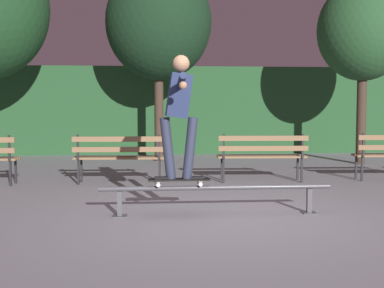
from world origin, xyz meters
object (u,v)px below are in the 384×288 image
tree_behind_benches (159,23)px  skateboard (179,180)px  park_bench_left_center (119,154)px  skateboarder (179,106)px  tree_far_right (363,31)px  grind_rail (216,192)px  park_bench_right_center (262,152)px

tree_behind_benches → skateboard: bearing=-89.4°
skateboard → park_bench_left_center: bearing=107.2°
skateboarder → tree_far_right: tree_far_right is taller
grind_rail → park_bench_right_center: size_ratio=1.84×
tree_far_right → skateboarder: bearing=-129.9°
park_bench_left_center → tree_far_right: bearing=26.2°
skateboarder → tree_far_right: size_ratio=0.37×
skateboard → park_bench_right_center: 3.27m
park_bench_right_center → tree_behind_benches: 5.03m
skateboarder → park_bench_right_center: 3.38m
grind_rail → skateboarder: bearing=180.0°
grind_rail → skateboarder: skateboarder is taller
grind_rail → tree_behind_benches: size_ratio=0.62×
park_bench_left_center → park_bench_right_center: size_ratio=1.00×
grind_rail → park_bench_left_center: (-1.34, 2.80, 0.24)m
grind_rail → skateboarder: 1.19m
grind_rail → tree_behind_benches: (-0.54, 6.59, 3.05)m
skateboard → skateboarder: (0.00, 0.00, 0.94)m
skateboard → park_bench_left_center: size_ratio=0.48×
grind_rail → park_bench_left_center: bearing=115.5°
park_bench_right_center → tree_behind_benches: bearing=114.7°
skateboarder → skateboard: bearing=-179.5°
park_bench_left_center → tree_far_right: size_ratio=0.38×
grind_rail → tree_far_right: 7.39m
tree_behind_benches → skateboarder: bearing=-89.4°
park_bench_right_center → tree_far_right: bearing=42.7°
park_bench_right_center → tree_far_right: 4.69m
tree_far_right → tree_behind_benches: size_ratio=0.89×
skateboard → tree_behind_benches: 7.20m
park_bench_right_center → tree_far_right: tree_far_right is taller
park_bench_left_center → skateboarder: bearing=-72.7°
skateboard → tree_far_right: bearing=50.1°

